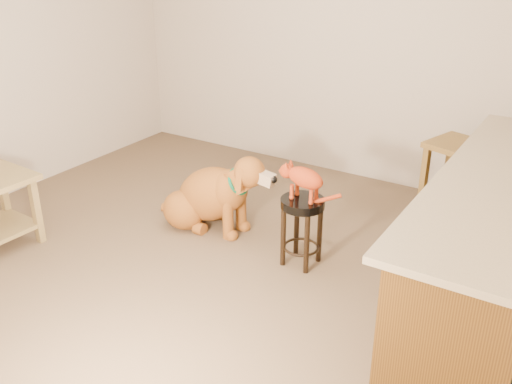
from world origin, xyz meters
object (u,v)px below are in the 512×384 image
Objects in this scene: wood_stool at (454,188)px; golden_retriever at (211,196)px; padded_stool at (302,218)px; tabby_kitten at (302,178)px.

golden_retriever is (-1.70, -0.92, -0.13)m from wood_stool.
tabby_kitten is at bearing 172.86° from padded_stool.
wood_stool is 1.94m from golden_retriever.
wood_stool is at bearing 52.40° from padded_stool.
wood_stool is 1.34m from tabby_kitten.
golden_retriever is (-0.90, 0.12, -0.09)m from padded_stool.
wood_stool is at bearing 28.16° from golden_retriever.
padded_stool is 0.44× the size of golden_retriever.
golden_retriever is 2.49× the size of tabby_kitten.
padded_stool is at bearing -127.60° from wood_stool.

